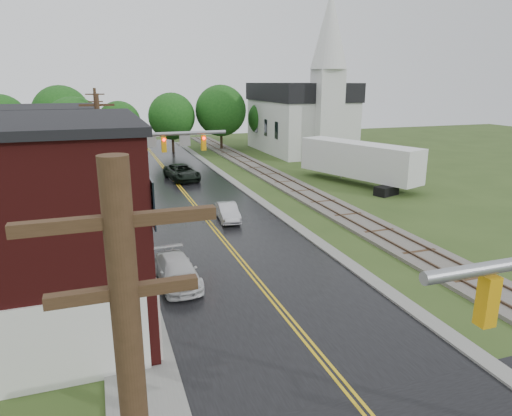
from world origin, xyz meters
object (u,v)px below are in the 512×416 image
tree_left_c (13,143)px  tree_left_e (77,130)px  pickup_white (177,271)px  church (304,110)px  sedan_silver (228,212)px  semi_trailer (359,160)px  utility_pole_c (98,132)px  utility_pole_b (103,173)px  traffic_signal_far (153,153)px  suv_dark (182,172)px

tree_left_c → tree_left_e: 7.82m
pickup_white → church: bearing=54.8°
sedan_silver → semi_trailer: bearing=31.2°
church → utility_pole_c: size_ratio=2.22×
church → utility_pole_b: size_ratio=2.22×
utility_pole_c → pickup_white: 27.82m
traffic_signal_far → suv_dark: 15.09m
semi_trailer → traffic_signal_far: bearing=-162.2°
sedan_silver → suv_dark: bearing=97.3°
sedan_silver → semi_trailer: (15.13, 7.42, 1.75)m
tree_left_e → pickup_white: tree_left_e is taller
utility_pole_b → tree_left_e: size_ratio=1.10×
utility_pole_c → tree_left_c: size_ratio=1.18×
church → semi_trailer: size_ratio=1.55×
traffic_signal_far → utility_pole_b: bearing=-123.7°
semi_trailer → pickup_white: bearing=-140.5°
church → semi_trailer: church is taller
semi_trailer → tree_left_c: bearing=168.0°
traffic_signal_far → suv_dark: bearing=72.9°
church → sedan_silver: bearing=-123.9°
traffic_signal_far → utility_pole_b: (-3.33, -5.00, -0.25)m
church → suv_dark: church is taller
traffic_signal_far → semi_trailer: bearing=17.8°
church → semi_trailer: bearing=-99.7°
tree_left_e → semi_trailer: size_ratio=0.63×
traffic_signal_far → pickup_white: bearing=-91.9°
semi_trailer → sedan_silver: bearing=-153.9°
pickup_white → utility_pole_b: bearing=116.7°
tree_left_c → semi_trailer: 31.12m
church → semi_trailer: (-3.48, -20.30, -3.48)m
tree_left_c → semi_trailer: tree_left_c is taller
tree_left_c → pickup_white: size_ratio=1.71×
traffic_signal_far → utility_pole_c: 17.33m
suv_dark → semi_trailer: 17.46m
utility_pole_b → suv_dark: 20.70m
utility_pole_c → tree_left_e: bearing=137.2°
traffic_signal_far → pickup_white: (-0.34, -10.35, -4.33)m
utility_pole_b → sedan_silver: 10.00m
church → sedan_silver: size_ratio=5.38×
church → suv_dark: 23.67m
suv_dark → pickup_white: size_ratio=1.25×
utility_pole_c → pickup_white: bearing=-83.8°
tree_left_c → suv_dark: bearing=3.7°
church → tree_left_c: (-33.85, -13.84, -1.32)m
traffic_signal_far → tree_left_e: 19.65m
utility_pole_c → semi_trailer: 25.71m
utility_pole_b → utility_pole_c: (0.00, 22.00, 0.00)m
pickup_white → semi_trailer: size_ratio=0.35×
tree_left_e → suv_dark: (9.65, -5.05, -4.04)m
traffic_signal_far → tree_left_e: size_ratio=0.90×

